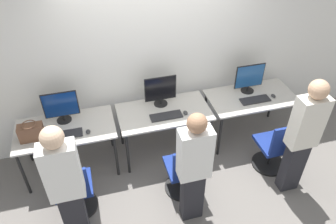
# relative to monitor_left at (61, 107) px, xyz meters

# --- Properties ---
(ground_plane) EXTENTS (20.00, 20.00, 0.00)m
(ground_plane) POSITION_rel_monitor_left_xyz_m (1.35, -0.53, -0.98)
(ground_plane) COLOR slate
(wall_back) EXTENTS (12.00, 0.05, 2.80)m
(wall_back) POSITION_rel_monitor_left_xyz_m (1.35, 0.31, 0.42)
(wall_back) COLOR silver
(wall_back) RESTS_ON ground_plane
(desk_left) EXTENTS (1.29, 0.71, 0.75)m
(desk_left) POSITION_rel_monitor_left_xyz_m (-0.00, -0.17, -0.31)
(desk_left) COLOR #BCB7AD
(desk_left) RESTS_ON ground_plane
(monitor_left) EXTENTS (0.45, 0.20, 0.45)m
(monitor_left) POSITION_rel_monitor_left_xyz_m (0.00, 0.00, 0.00)
(monitor_left) COLOR black
(monitor_left) RESTS_ON desk_left
(keyboard_left) EXTENTS (0.44, 0.16, 0.02)m
(keyboard_left) POSITION_rel_monitor_left_xyz_m (-0.00, -0.32, -0.22)
(keyboard_left) COLOR #262628
(keyboard_left) RESTS_ON desk_left
(mouse_left) EXTENTS (0.06, 0.09, 0.03)m
(mouse_left) POSITION_rel_monitor_left_xyz_m (0.29, -0.34, -0.21)
(mouse_left) COLOR #333333
(mouse_left) RESTS_ON desk_left
(office_chair_left) EXTENTS (0.48, 0.48, 0.89)m
(office_chair_left) POSITION_rel_monitor_left_xyz_m (0.02, -0.93, -0.62)
(office_chair_left) COLOR black
(office_chair_left) RESTS_ON ground_plane
(person_left) EXTENTS (0.36, 0.22, 1.70)m
(person_left) POSITION_rel_monitor_left_xyz_m (0.02, -1.30, -0.05)
(person_left) COLOR #232328
(person_left) RESTS_ON ground_plane
(desk_center) EXTENTS (1.29, 0.71, 0.75)m
(desk_center) POSITION_rel_monitor_left_xyz_m (1.35, -0.17, -0.31)
(desk_center) COLOR #BCB7AD
(desk_center) RESTS_ON ground_plane
(monitor_center) EXTENTS (0.45, 0.20, 0.45)m
(monitor_center) POSITION_rel_monitor_left_xyz_m (1.35, 0.01, 0.00)
(monitor_center) COLOR black
(monitor_center) RESTS_ON desk_center
(keyboard_center) EXTENTS (0.44, 0.16, 0.02)m
(keyboard_center) POSITION_rel_monitor_left_xyz_m (1.35, -0.29, -0.22)
(keyboard_center) COLOR #262628
(keyboard_center) RESTS_ON desk_center
(mouse_center) EXTENTS (0.06, 0.09, 0.03)m
(mouse_center) POSITION_rel_monitor_left_xyz_m (1.62, -0.30, -0.21)
(mouse_center) COLOR #333333
(mouse_center) RESTS_ON desk_center
(office_chair_center) EXTENTS (0.48, 0.48, 0.89)m
(office_chair_center) POSITION_rel_monitor_left_xyz_m (1.40, -1.00, -0.62)
(office_chair_center) COLOR black
(office_chair_center) RESTS_ON ground_plane
(person_center) EXTENTS (0.36, 0.21, 1.60)m
(person_center) POSITION_rel_monitor_left_xyz_m (1.38, -1.36, -0.11)
(person_center) COLOR #232328
(person_center) RESTS_ON ground_plane
(desk_right) EXTENTS (1.29, 0.71, 0.75)m
(desk_right) POSITION_rel_monitor_left_xyz_m (2.70, -0.17, -0.31)
(desk_right) COLOR #BCB7AD
(desk_right) RESTS_ON ground_plane
(monitor_right) EXTENTS (0.45, 0.20, 0.45)m
(monitor_right) POSITION_rel_monitor_left_xyz_m (2.70, -0.02, 0.00)
(monitor_right) COLOR black
(monitor_right) RESTS_ON desk_right
(keyboard_right) EXTENTS (0.44, 0.16, 0.02)m
(keyboard_right) POSITION_rel_monitor_left_xyz_m (2.70, -0.28, -0.22)
(keyboard_right) COLOR #262628
(keyboard_right) RESTS_ON desk_right
(mouse_right) EXTENTS (0.06, 0.09, 0.03)m
(mouse_right) POSITION_rel_monitor_left_xyz_m (3.00, -0.27, -0.21)
(mouse_right) COLOR #333333
(mouse_right) RESTS_ON desk_right
(office_chair_right) EXTENTS (0.48, 0.48, 0.89)m
(office_chair_right) POSITION_rel_monitor_left_xyz_m (2.74, -0.93, -0.62)
(office_chair_right) COLOR black
(office_chair_right) RESTS_ON ground_plane
(person_right) EXTENTS (0.36, 0.22, 1.71)m
(person_right) POSITION_rel_monitor_left_xyz_m (2.78, -1.29, -0.04)
(person_right) COLOR #232328
(person_right) RESTS_ON ground_plane
(handbag) EXTENTS (0.30, 0.18, 0.25)m
(handbag) POSITION_rel_monitor_left_xyz_m (-0.39, -0.28, -0.11)
(handbag) COLOR brown
(handbag) RESTS_ON desk_left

